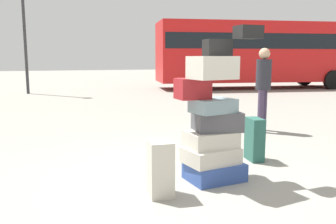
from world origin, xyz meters
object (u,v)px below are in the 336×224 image
suitcase_cream_upright_blue (160,168)px  suitcase_tower (213,123)px  suitcase_teal_right_side (255,139)px  person_bearded_onlooker (263,82)px  parked_bus (259,51)px

suitcase_cream_upright_blue → suitcase_tower: bearing=25.4°
suitcase_cream_upright_blue → suitcase_teal_right_side: bearing=30.7°
suitcase_tower → person_bearded_onlooker: bearing=45.8°
suitcase_tower → parked_bus: (8.00, 11.37, 1.13)m
suitcase_cream_upright_blue → person_bearded_onlooker: person_bearded_onlooker is taller
suitcase_tower → person_bearded_onlooker: suitcase_tower is taller
person_bearded_onlooker → suitcase_tower: bearing=5.3°
person_bearded_onlooker → parked_bus: parked_bus is taller
parked_bus → person_bearded_onlooker: bearing=-113.3°
person_bearded_onlooker → suitcase_teal_right_side: bearing=13.1°
suitcase_teal_right_side → person_bearded_onlooker: bearing=61.5°
suitcase_tower → suitcase_cream_upright_blue: suitcase_tower is taller
suitcase_cream_upright_blue → person_bearded_onlooker: bearing=45.3°
suitcase_teal_right_side → suitcase_tower: bearing=-141.9°
suitcase_teal_right_side → parked_bus: bearing=64.7°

